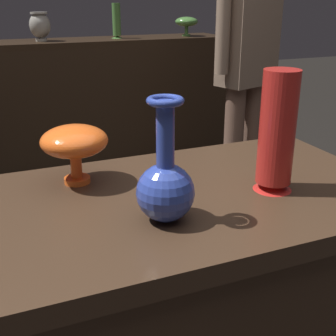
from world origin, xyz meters
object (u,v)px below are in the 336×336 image
(shelf_vase_right, at_px, (117,22))
(visitor_near_right, at_px, (247,55))
(vase_left_accent, at_px, (277,133))
(shelf_vase_far_right, at_px, (187,22))
(shelf_vase_center, at_px, (40,25))
(vase_tall_behind, at_px, (74,143))
(vase_centerpiece, at_px, (165,184))

(shelf_vase_right, xyz_separation_m, visitor_near_right, (0.42, -1.03, -0.13))
(vase_left_accent, height_order, shelf_vase_far_right, shelf_vase_far_right)
(shelf_vase_center, height_order, shelf_vase_right, shelf_vase_right)
(vase_tall_behind, xyz_separation_m, vase_left_accent, (0.46, -0.24, 0.04))
(shelf_vase_far_right, bearing_deg, shelf_vase_right, 176.85)
(vase_left_accent, relative_size, shelf_vase_far_right, 1.87)
(vase_centerpiece, relative_size, shelf_vase_right, 1.21)
(visitor_near_right, bearing_deg, shelf_vase_center, -65.50)
(shelf_vase_center, bearing_deg, vase_left_accent, -83.34)
(vase_left_accent, distance_m, visitor_near_right, 1.41)
(vase_centerpiece, bearing_deg, shelf_vase_right, 75.92)
(vase_centerpiece, height_order, vase_left_accent, vase_left_accent)
(shelf_vase_center, height_order, visitor_near_right, visitor_near_right)
(shelf_vase_center, bearing_deg, visitor_near_right, -47.16)
(vase_centerpiece, height_order, visitor_near_right, visitor_near_right)
(shelf_vase_far_right, distance_m, visitor_near_right, 1.01)
(vase_tall_behind, bearing_deg, shelf_vase_center, 84.34)
(vase_centerpiece, height_order, shelf_vase_right, shelf_vase_right)
(vase_centerpiece, distance_m, vase_tall_behind, 0.32)
(shelf_vase_right, height_order, visitor_near_right, visitor_near_right)
(shelf_vase_far_right, height_order, shelf_vase_center, shelf_vase_center)
(vase_tall_behind, xyz_separation_m, visitor_near_right, (1.14, 0.99, 0.06))
(vase_left_accent, xyz_separation_m, shelf_vase_far_right, (0.78, 2.23, 0.13))
(shelf_vase_right, bearing_deg, shelf_vase_far_right, -3.15)
(vase_centerpiece, relative_size, shelf_vase_far_right, 1.69)
(vase_tall_behind, distance_m, shelf_vase_far_right, 2.35)
(vase_centerpiece, xyz_separation_m, shelf_vase_right, (0.58, 2.31, 0.21))
(vase_tall_behind, height_order, visitor_near_right, visitor_near_right)
(visitor_near_right, bearing_deg, vase_left_accent, 42.80)
(vase_tall_behind, relative_size, shelf_vase_right, 0.76)
(vase_centerpiece, distance_m, shelf_vase_right, 2.39)
(vase_centerpiece, xyz_separation_m, vase_tall_behind, (-0.14, 0.29, 0.03))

